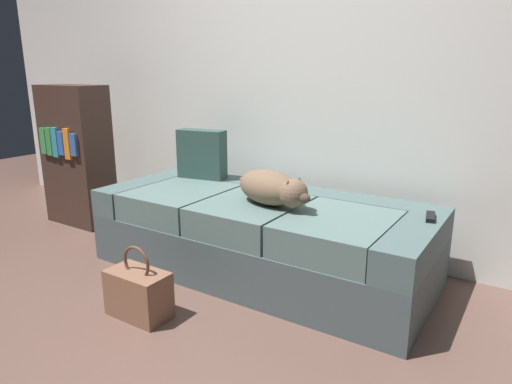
# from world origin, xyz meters

# --- Properties ---
(ground_plane) EXTENTS (10.00, 10.00, 0.00)m
(ground_plane) POSITION_xyz_m (0.00, 0.00, 0.00)
(ground_plane) COLOR brown
(back_wall) EXTENTS (6.40, 0.10, 2.80)m
(back_wall) POSITION_xyz_m (0.00, 1.69, 1.40)
(back_wall) COLOR white
(back_wall) RESTS_ON ground
(couch) EXTENTS (2.03, 0.86, 0.47)m
(couch) POSITION_xyz_m (0.00, 1.09, 0.23)
(couch) COLOR #49585B
(couch) RESTS_ON ground
(dog_tan) EXTENTS (0.56, 0.35, 0.19)m
(dog_tan) POSITION_xyz_m (0.13, 1.01, 0.57)
(dog_tan) COLOR #7B6049
(dog_tan) RESTS_ON couch
(tv_remote) EXTENTS (0.07, 0.16, 0.02)m
(tv_remote) POSITION_xyz_m (0.94, 1.23, 0.48)
(tv_remote) COLOR black
(tv_remote) RESTS_ON couch
(throw_pillow) EXTENTS (0.36, 0.18, 0.34)m
(throw_pillow) POSITION_xyz_m (-0.63, 1.32, 0.64)
(throw_pillow) COLOR #314D46
(throw_pillow) RESTS_ON couch
(handbag) EXTENTS (0.32, 0.18, 0.38)m
(handbag) POSITION_xyz_m (-0.23, 0.30, 0.13)
(handbag) COLOR #885D45
(handbag) RESTS_ON ground
(bookshelf) EXTENTS (0.56, 0.30, 1.10)m
(bookshelf) POSITION_xyz_m (-1.74, 1.10, 0.55)
(bookshelf) COLOR #3F2B23
(bookshelf) RESTS_ON ground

